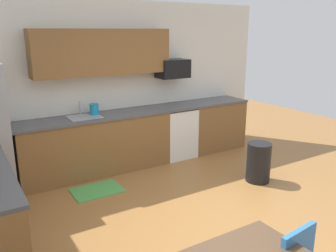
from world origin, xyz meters
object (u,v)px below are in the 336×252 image
at_px(oven_range, 175,132).
at_px(microwave, 173,69).
at_px(kettle, 94,110).
at_px(trash_bin, 259,162).

distance_m(oven_range, microwave, 1.13).
height_order(microwave, kettle, microwave).
relative_size(oven_range, kettle, 4.55).
bearing_deg(microwave, trash_bin, -75.04).
distance_m(microwave, kettle, 1.59).
height_order(oven_range, trash_bin, oven_range).
height_order(microwave, trash_bin, microwave).
distance_m(trash_bin, kettle, 2.65).
relative_size(oven_range, microwave, 1.69).
xyz_separation_m(microwave, trash_bin, (0.46, -1.71, -1.28)).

